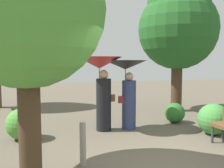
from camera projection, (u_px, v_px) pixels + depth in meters
ground_plane at (155, 166)px, 4.65m from camera, size 40.00×40.00×0.00m
person_left at (101, 77)px, 6.94m from camera, size 1.29×1.29×2.12m
person_right at (127, 80)px, 7.13m from camera, size 1.25×1.25×2.03m
tree_near_right at (178, 23)px, 9.67m from camera, size 3.14×3.14×5.38m
bush_path_left at (213, 119)px, 6.65m from camera, size 0.85×0.85×0.85m
bush_path_right at (175, 113)px, 7.98m from camera, size 0.65×0.65×0.65m
bush_behind_bench at (22, 124)px, 6.24m from camera, size 0.80×0.80×0.80m
path_marker_post at (83, 144)px, 4.64m from camera, size 0.12×0.12×0.84m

